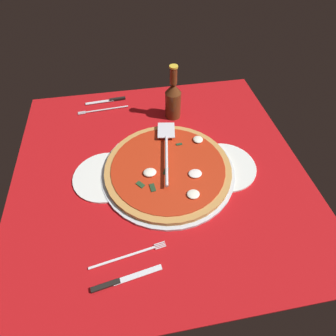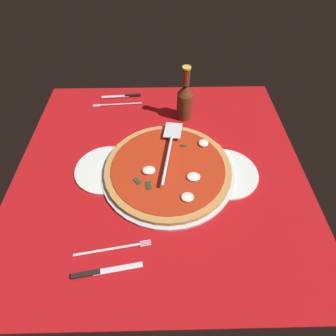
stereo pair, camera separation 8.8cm
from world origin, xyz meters
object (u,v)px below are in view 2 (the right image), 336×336
(place_setting_near, at_px, (122,101))
(beer_bottle, at_px, (185,100))
(dinner_plate_left, at_px, (225,173))
(dinner_plate_right, at_px, (107,169))
(place_setting_far, at_px, (107,261))
(pizza_server, at_px, (170,147))
(pizza, at_px, (168,168))

(place_setting_near, bearing_deg, beer_bottle, 152.38)
(dinner_plate_left, relative_size, dinner_plate_right, 1.03)
(place_setting_far, relative_size, beer_bottle, 0.98)
(beer_bottle, bearing_deg, pizza_server, 73.65)
(dinner_plate_left, xyz_separation_m, pizza, (0.19, -0.01, 0.02))
(place_setting_far, bearing_deg, place_setting_near, 83.17)
(pizza_server, height_order, place_setting_far, pizza_server)
(dinner_plate_right, height_order, pizza_server, pizza_server)
(pizza, xyz_separation_m, pizza_server, (-0.01, -0.07, 0.03))
(dinner_plate_right, height_order, pizza, pizza)
(dinner_plate_right, bearing_deg, place_setting_far, 97.56)
(dinner_plate_right, bearing_deg, pizza_server, -163.96)
(beer_bottle, bearing_deg, place_setting_near, -23.62)
(dinner_plate_right, distance_m, place_setting_near, 0.39)
(dinner_plate_left, relative_size, pizza, 0.52)
(dinner_plate_right, distance_m, place_setting_far, 0.32)
(dinner_plate_right, xyz_separation_m, place_setting_far, (-0.04, 0.31, -0.00))
(dinner_plate_left, bearing_deg, beer_bottle, -68.45)
(dinner_plate_right, relative_size, place_setting_far, 0.98)
(pizza, bearing_deg, beer_bottle, -103.53)
(dinner_plate_right, bearing_deg, place_setting_near, -91.98)
(place_setting_near, bearing_deg, dinner_plate_left, 128.54)
(dinner_plate_right, bearing_deg, pizza, 176.44)
(dinner_plate_right, xyz_separation_m, place_setting_near, (-0.01, -0.39, -0.00))
(dinner_plate_right, distance_m, pizza_server, 0.23)
(pizza, xyz_separation_m, place_setting_near, (0.19, -0.41, -0.02))
(dinner_plate_left, bearing_deg, place_setting_near, -47.46)
(dinner_plate_right, distance_m, beer_bottle, 0.40)
(dinner_plate_left, distance_m, dinner_plate_right, 0.40)
(pizza_server, bearing_deg, dinner_plate_right, 115.33)
(dinner_plate_right, relative_size, place_setting_near, 0.97)
(dinner_plate_right, xyz_separation_m, pizza_server, (-0.21, -0.06, 0.04))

